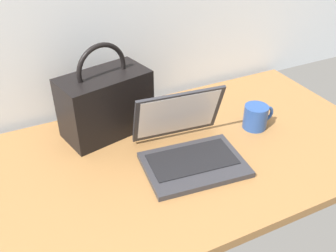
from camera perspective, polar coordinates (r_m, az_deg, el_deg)
desk at (r=1.24m, az=-2.12°, el=-5.80°), size 1.60×0.76×0.03m
laptop at (r=1.21m, az=3.07°, el=-3.11°), size 0.33×0.32×0.21m
coffee_mug at (r=1.40m, az=13.12°, el=1.37°), size 0.12×0.09×0.09m
handbag at (r=1.32m, az=-9.40°, el=3.52°), size 0.33×0.22×0.33m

